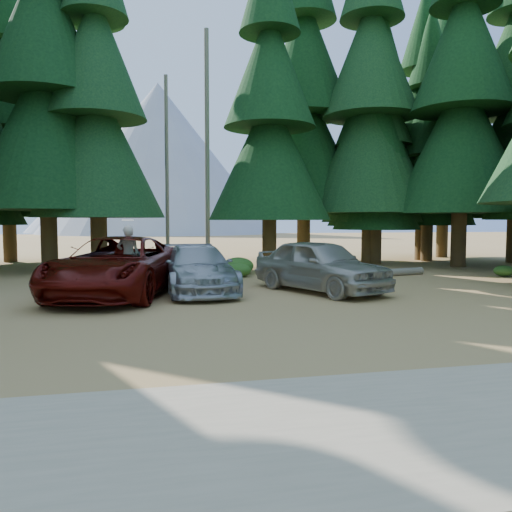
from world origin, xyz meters
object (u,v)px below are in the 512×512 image
at_px(silver_minivan_center, 197,269).
at_px(log_right, 377,273).
at_px(red_pickup, 118,266).
at_px(log_left, 194,269).
at_px(log_mid, 177,269).
at_px(silver_minivan_right, 320,265).
at_px(frisbee_player, 128,256).

relative_size(silver_minivan_center, log_right, 1.08).
distance_m(red_pickup, log_left, 7.16).
bearing_deg(red_pickup, log_mid, 87.78).
relative_size(red_pickup, log_mid, 1.93).
bearing_deg(silver_minivan_right, log_mid, 97.08).
distance_m(red_pickup, silver_minivan_center, 2.43).
xyz_separation_m(silver_minivan_center, silver_minivan_right, (3.83, -0.73, 0.10)).
bearing_deg(silver_minivan_right, frisbee_player, 148.11).
xyz_separation_m(silver_minivan_center, log_left, (0.45, 6.15, -0.59)).
xyz_separation_m(log_left, log_right, (7.03, -3.45, 0.01)).
bearing_deg(log_mid, silver_minivan_center, -78.57).
relative_size(red_pickup, log_right, 1.37).
xyz_separation_m(log_mid, log_right, (7.78, -3.50, 0.01)).
bearing_deg(log_mid, frisbee_player, -97.94).
distance_m(silver_minivan_right, frisbee_player, 6.02).
distance_m(frisbee_player, log_left, 6.63).
relative_size(red_pickup, log_left, 1.59).
bearing_deg(red_pickup, log_left, 81.94).
xyz_separation_m(silver_minivan_center, log_right, (7.49, 2.71, -0.59)).
relative_size(silver_minivan_center, frisbee_player, 2.47).
height_order(silver_minivan_right, log_left, silver_minivan_right).
bearing_deg(log_right, log_left, 140.13).
height_order(silver_minivan_right, frisbee_player, frisbee_player).
height_order(silver_minivan_center, log_right, silver_minivan_center).
bearing_deg(log_mid, log_right, -15.48).
height_order(red_pickup, log_left, red_pickup).
xyz_separation_m(silver_minivan_right, log_right, (3.66, 3.44, -0.69)).
bearing_deg(frisbee_player, red_pickup, 65.44).
bearing_deg(silver_minivan_center, frisbee_player, 173.85).
distance_m(silver_minivan_center, frisbee_player, 2.16).
xyz_separation_m(red_pickup, silver_minivan_right, (6.23, -0.36, -0.05)).
height_order(red_pickup, silver_minivan_right, red_pickup).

